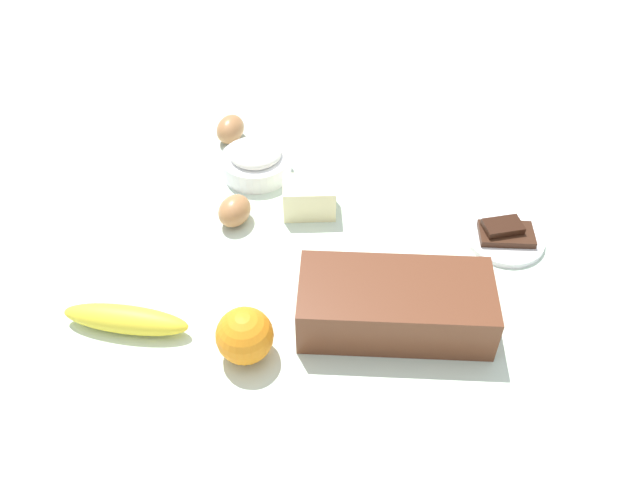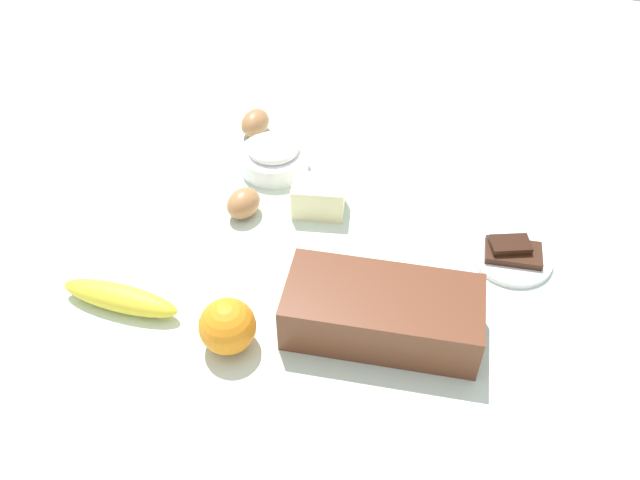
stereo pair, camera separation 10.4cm
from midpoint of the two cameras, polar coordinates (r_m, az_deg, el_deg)
name	(u,v)px [view 2 (the right image)]	position (r m, az deg, el deg)	size (l,w,h in m)	color
ground_plane	(320,262)	(1.08, 2.77, -2.04)	(2.40, 2.40, 0.02)	silver
loaf_pan	(382,311)	(0.95, 8.63, -6.36)	(0.30, 0.17, 0.08)	brown
flour_bowl	(274,156)	(1.23, -1.62, 7.29)	(0.13, 0.13, 0.06)	white
banana	(120,298)	(1.01, -14.32, -5.09)	(0.19, 0.04, 0.04)	yellow
orange_fruit	(227,326)	(0.93, -4.91, -7.71)	(0.08, 0.08, 0.08)	orange
butter_block	(319,197)	(1.13, 2.51, 3.67)	(0.09, 0.06, 0.06)	#F4EDB2
egg_near_butter	(243,203)	(1.13, -4.11, 3.11)	(0.05, 0.05, 0.07)	#B07748
egg_beside_bowl	(255,123)	(1.32, -3.43, 10.10)	(0.05, 0.05, 0.07)	#A97245
chocolate_plate	(512,255)	(1.12, 19.04, -1.37)	(0.13, 0.13, 0.03)	white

